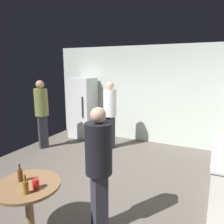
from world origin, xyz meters
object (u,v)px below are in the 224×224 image
(refrigerator, at_px, (83,108))
(foreground_table, at_px, (28,192))
(beer_bottle_amber, at_px, (26,187))
(person_in_black_shirt, at_px, (99,161))
(plastic_cup_red, at_px, (36,184))
(person_in_white_shirt, at_px, (110,110))
(beer_bottle_brown, at_px, (20,175))
(person_in_olive_shirt, at_px, (42,109))

(refrigerator, bearing_deg, foreground_table, -66.31)
(beer_bottle_amber, relative_size, person_in_black_shirt, 0.14)
(plastic_cup_red, height_order, person_in_white_shirt, person_in_white_shirt)
(beer_bottle_amber, xyz_separation_m, beer_bottle_brown, (-0.28, 0.17, 0.00))
(beer_bottle_amber, bearing_deg, plastic_cup_red, 82.74)
(foreground_table, bearing_deg, person_in_olive_shirt, 129.77)
(foreground_table, bearing_deg, refrigerator, 113.69)
(refrigerator, bearing_deg, person_in_olive_shirt, -107.73)
(refrigerator, xyz_separation_m, person_in_black_shirt, (2.40, -3.31, 0.08))
(person_in_white_shirt, bearing_deg, person_in_black_shirt, 44.68)
(foreground_table, bearing_deg, beer_bottle_amber, -46.44)
(beer_bottle_amber, distance_m, person_in_white_shirt, 3.48)
(foreground_table, distance_m, beer_bottle_amber, 0.29)
(person_in_black_shirt, height_order, person_in_olive_shirt, person_in_olive_shirt)
(refrigerator, xyz_separation_m, beer_bottle_brown, (1.54, -3.78, -0.08))
(person_in_black_shirt, height_order, person_in_white_shirt, person_in_white_shirt)
(person_in_white_shirt, bearing_deg, foreground_table, 29.47)
(refrigerator, relative_size, beer_bottle_amber, 7.83)
(beer_bottle_brown, bearing_deg, refrigerator, 112.14)
(foreground_table, distance_m, person_in_white_shirt, 3.32)
(foreground_table, relative_size, beer_bottle_amber, 3.48)
(foreground_table, xyz_separation_m, plastic_cup_red, (0.16, -0.02, 0.16))
(beer_bottle_brown, relative_size, plastic_cup_red, 2.09)
(foreground_table, relative_size, person_in_black_shirt, 0.48)
(beer_bottle_brown, relative_size, person_in_olive_shirt, 0.13)
(person_in_white_shirt, bearing_deg, beer_bottle_brown, 27.29)
(beer_bottle_brown, distance_m, person_in_white_shirt, 3.27)
(refrigerator, height_order, beer_bottle_amber, refrigerator)
(plastic_cup_red, xyz_separation_m, person_in_white_shirt, (-0.65, 3.28, 0.25))
(plastic_cup_red, distance_m, person_in_white_shirt, 3.35)
(person_in_black_shirt, bearing_deg, refrigerator, -102.94)
(beer_bottle_brown, xyz_separation_m, person_in_black_shirt, (0.86, 0.47, 0.16))
(beer_bottle_amber, bearing_deg, person_in_olive_shirt, 130.01)
(plastic_cup_red, relative_size, person_in_black_shirt, 0.07)
(foreground_table, xyz_separation_m, beer_bottle_amber, (0.15, -0.16, 0.19))
(plastic_cup_red, relative_size, person_in_white_shirt, 0.06)
(foreground_table, height_order, person_in_black_shirt, person_in_black_shirt)
(person_in_white_shirt, bearing_deg, refrigerator, -93.30)
(refrigerator, height_order, person_in_white_shirt, refrigerator)
(refrigerator, height_order, person_in_olive_shirt, refrigerator)
(person_in_olive_shirt, relative_size, person_in_white_shirt, 1.02)
(beer_bottle_brown, distance_m, plastic_cup_red, 0.30)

